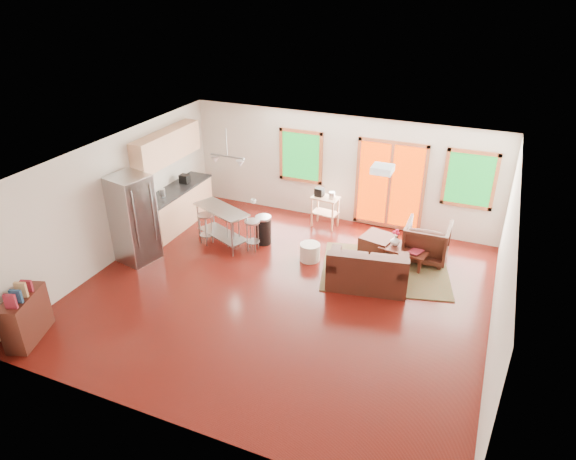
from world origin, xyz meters
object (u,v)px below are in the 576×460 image
at_px(coffee_table, 405,250).
at_px(kitchen_cart, 325,201).
at_px(rug, 385,270).
at_px(ottoman, 378,245).
at_px(refrigerator, 133,219).
at_px(island, 222,220).
at_px(armchair, 427,240).
at_px(loveseat, 367,272).

height_order(coffee_table, kitchen_cart, kitchen_cart).
relative_size(rug, kitchen_cart, 2.65).
height_order(ottoman, kitchen_cart, kitchen_cart).
distance_m(rug, coffee_table, 0.59).
bearing_deg(ottoman, refrigerator, -154.94).
bearing_deg(island, ottoman, 15.02).
bearing_deg(rug, armchair, 50.05).
xyz_separation_m(rug, island, (-3.64, -0.28, 0.58)).
distance_m(armchair, kitchen_cart, 2.58).
relative_size(armchair, kitchen_cart, 0.96).
distance_m(loveseat, coffee_table, 1.21).
relative_size(loveseat, kitchen_cart, 1.73).
distance_m(rug, refrigerator, 5.30).
bearing_deg(refrigerator, coffee_table, 33.03).
bearing_deg(coffee_table, island, -170.29).
relative_size(rug, ottoman, 3.98).
relative_size(loveseat, ottoman, 2.60).
distance_m(armchair, island, 4.44).
xyz_separation_m(refrigerator, island, (1.34, 1.29, -0.35)).
relative_size(coffee_table, island, 0.72).
distance_m(rug, island, 3.70).
distance_m(island, kitchen_cart, 2.48).
distance_m(loveseat, kitchen_cart, 2.70).
bearing_deg(refrigerator, ottoman, 37.70).
height_order(coffee_table, refrigerator, refrigerator).
xyz_separation_m(armchair, island, (-4.31, -1.07, 0.13)).
xyz_separation_m(rug, armchair, (0.67, 0.80, 0.45)).
bearing_deg(loveseat, kitchen_cart, 117.05).
relative_size(rug, refrigerator, 1.36).
bearing_deg(refrigerator, kitchen_cart, 56.15).
distance_m(ottoman, island, 3.45).
bearing_deg(kitchen_cart, refrigerator, -136.50).
height_order(rug, ottoman, ottoman).
bearing_deg(rug, loveseat, -106.06).
relative_size(coffee_table, refrigerator, 0.56).
xyz_separation_m(coffee_table, island, (-3.94, -0.67, 0.26)).
xyz_separation_m(coffee_table, kitchen_cart, (-2.13, 1.02, 0.32)).
xyz_separation_m(ottoman, kitchen_cart, (-1.51, 0.81, 0.44)).
height_order(rug, armchair, armchair).
bearing_deg(rug, ottoman, 117.77).
distance_m(ottoman, refrigerator, 5.19).
bearing_deg(island, coffee_table, 9.71).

